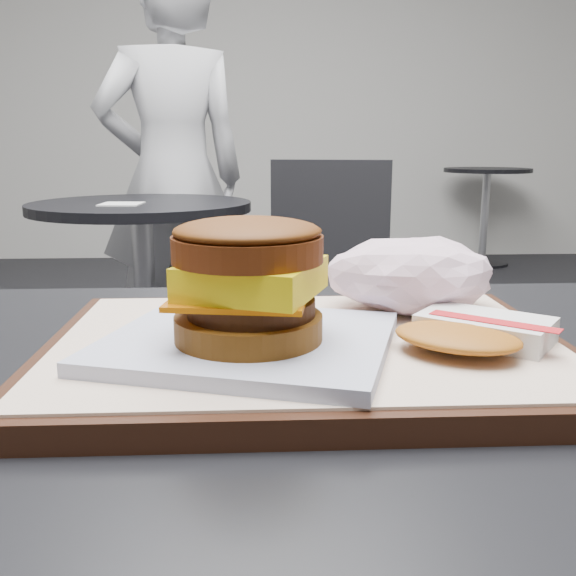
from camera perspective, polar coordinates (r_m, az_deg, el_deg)
The scene contains 9 objects.
serving_tray at distance 0.48m, azimuth 1.65°, elevation -5.57°, with size 0.38×0.28×0.02m.
breakfast_sandwich at distance 0.43m, azimuth -3.50°, elevation -0.71°, with size 0.23×0.22×0.09m.
hash_brown at distance 0.47m, azimuth 16.11°, elevation -3.79°, with size 0.14×0.13×0.02m.
crumpled_wrapper at distance 0.55m, azimuth 10.87°, elevation 1.20°, with size 0.14×0.11×0.06m, color white, non-canonical shape.
neighbor_table at distance 2.13m, azimuth -12.71°, elevation 2.12°, with size 0.70×0.70×0.75m.
napkin at distance 2.03m, azimuth -14.60°, elevation 7.24°, with size 0.12×0.12×0.00m, color silver.
neighbor_chair at distance 2.18m, azimuth 0.51°, elevation 1.57°, with size 0.64×0.51×0.88m.
patron at distance 2.56m, azimuth -10.15°, elevation 9.60°, with size 0.58×0.38×1.60m, color silver.
bg_table_far at distance 5.24m, azimuth 17.19°, elevation 8.09°, with size 0.66×0.66×0.75m.
Camera 1 is at (0.01, -0.42, 0.93)m, focal length 40.00 mm.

